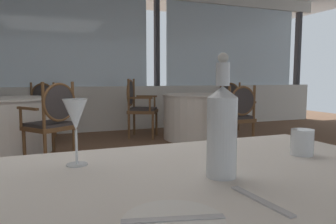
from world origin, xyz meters
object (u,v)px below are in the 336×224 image
at_px(water_tumbler, 302,142).
at_px(dining_chair_0_2, 227,102).
at_px(water_bottle, 222,128).
at_px(dining_chair_2_1, 53,117).
at_px(dining_chair_2_2, 40,106).
at_px(wine_glass, 75,117).
at_px(side_plate, 173,222).
at_px(dining_chair_0_0, 138,103).
at_px(dining_chair_0_1, 236,113).

distance_m(water_tumbler, dining_chair_0_2, 5.11).
relative_size(water_bottle, dining_chair_0_2, 0.36).
relative_size(dining_chair_2_1, dining_chair_2_2, 1.03).
distance_m(dining_chair_2_1, dining_chair_2_2, 1.86).
relative_size(wine_glass, water_tumbler, 2.27).
relative_size(water_bottle, dining_chair_2_1, 0.34).
height_order(side_plate, water_bottle, water_bottle).
relative_size(wine_glass, dining_chair_0_0, 0.20).
bearing_deg(dining_chair_2_1, dining_chair_0_1, -129.80).
bearing_deg(water_tumbler, side_plate, -152.12).
relative_size(water_bottle, dining_chair_0_0, 0.33).
distance_m(water_bottle, dining_chair_2_2, 5.09).
relative_size(dining_chair_0_2, dining_chair_2_2, 0.99).
xyz_separation_m(water_bottle, dining_chair_0_1, (2.04, 2.98, -0.34)).
relative_size(wine_glass, dining_chair_2_2, 0.22).
distance_m(wine_glass, dining_chair_2_1, 2.96).
xyz_separation_m(dining_chair_0_0, dining_chair_2_1, (-1.40, -1.31, -0.02)).
relative_size(water_tumbler, dining_chair_2_1, 0.09).
xyz_separation_m(water_tumbler, dining_chair_0_0, (0.69, 4.40, -0.21)).
bearing_deg(dining_chair_2_2, dining_chair_0_2, 107.19).
distance_m(dining_chair_0_0, dining_chair_0_1, 1.81).
distance_m(side_plate, water_tumbler, 0.70).
relative_size(dining_chair_0_0, dining_chair_2_2, 1.07).
distance_m(side_plate, wine_glass, 0.51).
bearing_deg(dining_chair_0_1, water_tumbler, 148.03).
bearing_deg(dining_chair_0_2, side_plate, 24.93).
height_order(dining_chair_0_0, dining_chair_2_1, dining_chair_0_0).
height_order(wine_glass, dining_chair_2_1, dining_chair_2_1).
distance_m(side_plate, water_bottle, 0.34).
relative_size(side_plate, dining_chair_2_1, 0.20).
xyz_separation_m(water_bottle, dining_chair_0_2, (2.88, 4.57, -0.32)).
height_order(water_bottle, wine_glass, water_bottle).
height_order(wine_glass, dining_chair_0_1, wine_glass).
height_order(dining_chair_0_0, dining_chair_0_2, dining_chair_0_0).
xyz_separation_m(water_bottle, dining_chair_2_1, (-0.32, 3.20, -0.32)).
xyz_separation_m(side_plate, dining_chair_0_0, (1.31, 4.72, -0.17)).
bearing_deg(water_bottle, wine_glass, 142.92).
height_order(water_bottle, water_tumbler, water_bottle).
distance_m(water_bottle, wine_glass, 0.44).
bearing_deg(dining_chair_2_2, side_plate, 28.16).
bearing_deg(water_bottle, dining_chair_0_0, 76.53).
bearing_deg(wine_glass, dining_chair_0_0, 71.41).
bearing_deg(dining_chair_2_2, dining_chair_0_0, 95.92).
height_order(side_plate, dining_chair_0_0, dining_chair_0_0).
height_order(dining_chair_0_1, dining_chair_2_1, dining_chair_2_1).
height_order(dining_chair_0_2, dining_chair_2_1, dining_chair_2_1).
height_order(side_plate, dining_chair_0_1, dining_chair_0_1).
relative_size(dining_chair_0_1, dining_chair_2_1, 0.94).
distance_m(wine_glass, dining_chair_0_2, 5.39).
relative_size(water_tumbler, dining_chair_0_2, 0.10).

